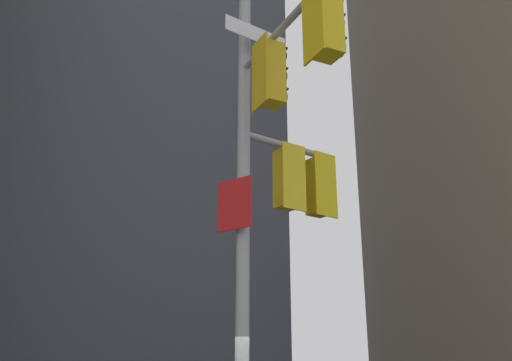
# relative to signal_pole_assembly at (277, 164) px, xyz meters

# --- Properties ---
(signal_pole_assembly) EXTENTS (2.19, 3.56, 8.21)m
(signal_pole_assembly) POSITION_rel_signal_pole_assembly_xyz_m (0.00, 0.00, 0.00)
(signal_pole_assembly) COLOR #9EA0A3
(signal_pole_assembly) RESTS_ON ground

